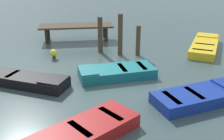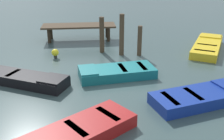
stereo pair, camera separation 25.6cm
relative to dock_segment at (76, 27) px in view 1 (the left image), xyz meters
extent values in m
plane|color=#384C4C|center=(1.94, -5.97, -0.82)|extent=(80.00, 80.00, 0.00)
cube|color=#423323|center=(0.00, 0.00, 0.08)|extent=(4.57, 1.81, 0.10)
cylinder|color=#2E2318|center=(1.73, 0.65, -0.39)|extent=(0.20, 0.20, 0.85)
cylinder|color=#2E2318|center=(1.82, -0.34, -0.39)|extent=(0.20, 0.20, 0.85)
cylinder|color=#2E2318|center=(-1.82, 0.34, -0.39)|extent=(0.20, 0.20, 0.85)
cylinder|color=#2E2318|center=(-1.73, -0.65, -0.39)|extent=(0.20, 0.20, 0.85)
cube|color=navy|center=(4.88, -8.19, -0.62)|extent=(3.55, 2.31, 0.40)
cube|color=silver|center=(4.88, -8.19, -0.48)|extent=(2.99, 1.88, 0.04)
cube|color=#A4A49F|center=(4.65, -8.28, -0.44)|extent=(0.52, 1.00, 0.04)
cube|color=#A4A49F|center=(3.79, -8.58, -0.44)|extent=(0.52, 1.00, 0.04)
cube|color=black|center=(-1.77, -6.43, -0.62)|extent=(4.14, 2.46, 0.40)
cube|color=gray|center=(-1.77, -6.43, -0.48)|extent=(3.50, 2.02, 0.04)
cube|color=black|center=(-0.31, -7.01, -0.39)|extent=(1.17, 1.19, 0.06)
cube|color=#776E5D|center=(-2.06, -6.32, -0.44)|extent=(0.48, 0.82, 0.04)
cube|color=gold|center=(7.26, -2.25, -0.62)|extent=(2.93, 4.26, 0.40)
cube|color=#4C3319|center=(7.26, -2.25, -0.48)|extent=(2.41, 3.59, 0.04)
cube|color=gold|center=(7.95, -0.80, -0.39)|extent=(1.44, 1.32, 0.06)
cube|color=#42301E|center=(7.13, -2.53, -0.44)|extent=(1.00, 0.61, 0.04)
cube|color=#42301E|center=(6.64, -3.55, -0.44)|extent=(1.00, 0.61, 0.04)
cube|color=maroon|center=(0.66, -10.43, -0.62)|extent=(3.92, 3.57, 0.40)
cube|color=black|center=(0.66, -10.43, -0.48)|extent=(3.27, 2.97, 0.04)
cube|color=black|center=(0.89, -10.23, -0.44)|extent=(0.78, 0.87, 0.04)
cube|color=black|center=(1.75, -9.51, -0.44)|extent=(0.78, 0.87, 0.04)
cube|color=#14666B|center=(2.15, -5.87, -0.62)|extent=(3.38, 1.98, 0.40)
cube|color=beige|center=(2.15, -5.87, -0.48)|extent=(2.85, 1.60, 0.04)
cube|color=#14666B|center=(0.94, -6.14, -0.39)|extent=(0.94, 1.32, 0.06)
cube|color=#9B9789|center=(2.38, -5.82, -0.44)|extent=(0.42, 1.05, 0.04)
cube|color=#9B9789|center=(3.23, -5.63, -0.44)|extent=(0.42, 1.05, 0.04)
cylinder|color=#423323|center=(1.46, -2.48, 0.13)|extent=(0.25, 0.25, 1.90)
cylinder|color=#423323|center=(2.49, -2.98, 0.25)|extent=(0.24, 0.24, 2.14)
cylinder|color=#423323|center=(3.41, -3.07, -0.04)|extent=(0.23, 0.23, 1.56)
cylinder|color=#262626|center=(-0.89, -3.44, -0.76)|extent=(0.16, 0.16, 0.12)
sphere|color=yellow|center=(-0.89, -3.44, -0.52)|extent=(0.36, 0.36, 0.36)
camera|label=1|loc=(1.50, -16.30, 3.70)|focal=42.93mm
camera|label=2|loc=(1.75, -16.31, 3.70)|focal=42.93mm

